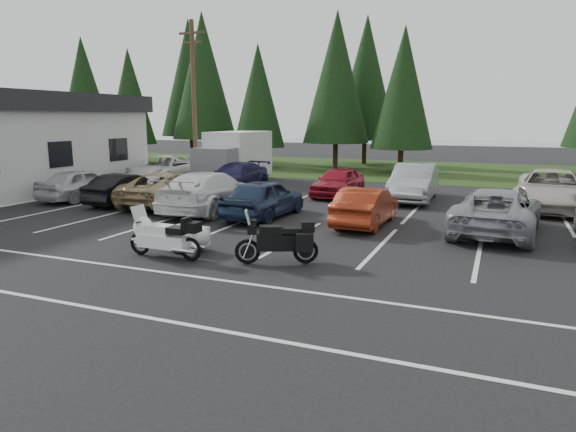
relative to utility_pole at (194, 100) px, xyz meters
The scene contains 29 objects.
ground 16.31m from the utility_pole, 50.19° to the right, with size 120.00×120.00×0.00m, color black.
grass_strip 16.31m from the utility_pole, 50.19° to the left, with size 80.00×16.00×0.01m, color #1F3811.
lake_water 45.47m from the utility_pole, 71.97° to the left, with size 70.00×50.00×0.02m, color slate.
utility_pole is the anchor object (origin of this frame).
box_truck 3.85m from the utility_pole, 14.04° to the left, with size 2.40×5.60×2.90m, color silver, non-canonical shape.
stall_markings 14.90m from the utility_pole, 45.00° to the right, with size 32.00×16.00×0.01m, color silver.
conifer_0 20.90m from the utility_pole, 149.74° to the left, with size 4.58×4.58×10.66m.
conifer_1 15.14m from the utility_pole, 142.52° to the left, with size 3.96×3.96×9.22m.
conifer_2 12.56m from the utility_pole, 119.05° to the left, with size 5.10×5.10×11.89m.
conifer_3 9.43m from the utility_pole, 93.04° to the left, with size 3.87×3.87×9.02m.
conifer_4 12.13m from the utility_pole, 65.36° to the left, with size 4.80×4.80×11.17m.
conifer_5 13.89m from the utility_pole, 43.83° to the left, with size 4.14×4.14×9.63m.
conifer_back_a 18.20m from the utility_pole, 123.69° to the left, with size 5.28×5.28×12.30m.
conifer_back_b 16.75m from the utility_pole, 68.84° to the left, with size 4.97×4.97×11.58m.
car_near_0 8.62m from the utility_pole, 100.13° to the right, with size 1.70×4.22×1.44m, color silver.
car_near_1 8.78m from the utility_pole, 80.08° to the right, with size 1.40×4.01×1.32m, color black.
car_near_2 8.99m from the utility_pole, 65.26° to the right, with size 2.41×5.22×1.45m, color #907E54.
car_near_3 10.49m from the utility_pole, 54.35° to the right, with size 2.25×5.54×1.61m, color white.
car_near_4 12.27m from the utility_pole, 45.15° to the right, with size 1.74×4.32×1.47m, color #1B2945.
car_near_5 15.09m from the utility_pole, 33.94° to the right, with size 1.42×4.06×1.34m, color maroon.
car_near_6 18.48m from the utility_pole, 25.62° to the right, with size 2.45×5.30×1.47m, color gray.
car_far_0 4.33m from the utility_pole, 123.77° to the right, with size 2.70×5.87×1.63m, color white.
car_far_1 5.68m from the utility_pole, 27.68° to the right, with size 1.94×4.77×1.38m, color #1D1A43.
car_far_2 10.23m from the utility_pole, 12.58° to the right, with size 1.63×4.06×1.38m, color maroon.
car_far_3 13.44m from the utility_pole, ahead, with size 1.74×4.98×1.64m, color gray.
car_far_4 18.79m from the utility_pole, ahead, with size 2.67×5.79×1.61m, color #B8B4A9.
touring_motorcycle 17.00m from the utility_pole, 60.43° to the right, with size 2.51×0.77×1.39m, color white, non-canonical shape.
cargo_trailer 16.44m from the utility_pole, 58.37° to the right, with size 1.50×0.85×0.70m, color silver, non-canonical shape.
adventure_motorcycle 18.14m from the utility_pole, 50.97° to the right, with size 2.36×0.82×1.44m, color black, non-canonical shape.
Camera 1 is at (6.28, -13.36, 3.68)m, focal length 32.00 mm.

